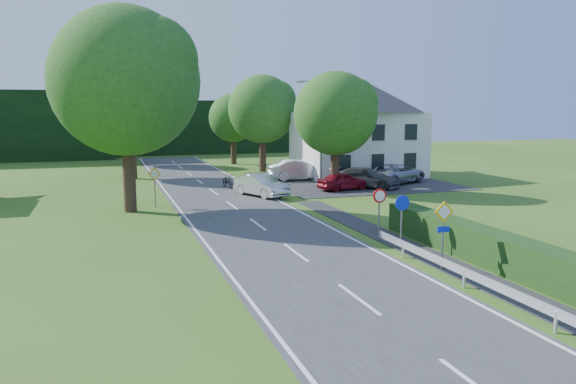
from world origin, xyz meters
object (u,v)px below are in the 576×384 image
object	(u,v)px
moving_car	(261,185)
streetlight	(319,128)
parked_car_silver_a	(299,170)
parasol	(351,165)
parked_car_red	(343,181)
parked_car_silver_b	(396,173)
motorcycle	(228,181)
parked_car_grey	(366,178)

from	to	relation	value
moving_car	streetlight	bearing A→B (deg)	6.90
streetlight	parked_car_silver_a	size ratio (longest dim) A/B	1.56
streetlight	parked_car_silver_a	bearing A→B (deg)	90.07
streetlight	moving_car	bearing A→B (deg)	-150.85
moving_car	parked_car_silver_a	world-z (taller)	parked_car_silver_a
moving_car	parasol	xyz separation A→B (m)	(10.23, 7.88, 0.31)
parked_car_red	parked_car_silver_a	world-z (taller)	parked_car_silver_a
parked_car_silver_a	streetlight	bearing A→B (deg)	-177.50
parked_car_silver_a	parked_car_silver_b	world-z (taller)	parked_car_silver_a
parked_car_silver_a	parasol	distance (m)	4.89
motorcycle	parked_car_red	world-z (taller)	parked_car_red
parked_car_silver_a	parked_car_grey	distance (m)	6.75
parked_car_silver_b	parasol	distance (m)	5.11
motorcycle	parked_car_grey	xyz separation A→B (m)	(9.84, -3.17, 0.22)
streetlight	parked_car_grey	size ratio (longest dim) A/B	1.56
parked_car_grey	moving_car	bearing A→B (deg)	143.67
motorcycle	parasol	xyz separation A→B (m)	(11.52, 3.15, 0.52)
motorcycle	streetlight	bearing A→B (deg)	-22.24
parked_car_grey	parked_car_silver_b	bearing A→B (deg)	-22.65
moving_car	parked_car_grey	bearing A→B (deg)	-11.92
moving_car	parked_car_silver_a	size ratio (longest dim) A/B	0.87
moving_car	parked_car_silver_b	bearing A→B (deg)	-7.83
streetlight	parked_car_silver_b	size ratio (longest dim) A/B	1.42
motorcycle	parked_car_red	bearing A→B (deg)	-33.68
moving_car	motorcycle	size ratio (longest dim) A/B	2.24
parked_car_red	parked_car_silver_b	bearing A→B (deg)	-80.95
parked_car_red	parked_car_silver_a	xyz separation A→B (m)	(-1.06, 6.55, 0.19)
parked_car_red	parked_car_silver_b	xyz separation A→B (m)	(5.53, 2.12, 0.13)
parasol	parked_car_silver_b	bearing A→B (deg)	-70.33
parked_car_red	parked_car_grey	xyz separation A→B (m)	(2.13, 0.60, 0.09)
moving_car	parked_car_red	xyz separation A→B (m)	(6.42, 0.96, -0.08)
motorcycle	moving_car	bearing A→B (deg)	-82.32
streetlight	parasol	bearing A→B (deg)	45.10
streetlight	parked_car_silver_b	xyz separation A→B (m)	(6.59, 0.08, -3.64)
streetlight	moving_car	size ratio (longest dim) A/B	1.79
moving_car	parked_car_silver_b	size ratio (longest dim) A/B	0.79
parked_car_silver_a	parasol	bearing A→B (deg)	-83.19
parked_car_red	parasol	size ratio (longest dim) A/B	1.66
motorcycle	parked_car_grey	distance (m)	10.34
streetlight	parked_car_red	size ratio (longest dim) A/B	2.09
parked_car_red	parasol	xyz separation A→B (m)	(3.81, 6.92, 0.39)
parasol	motorcycle	bearing A→B (deg)	-164.73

